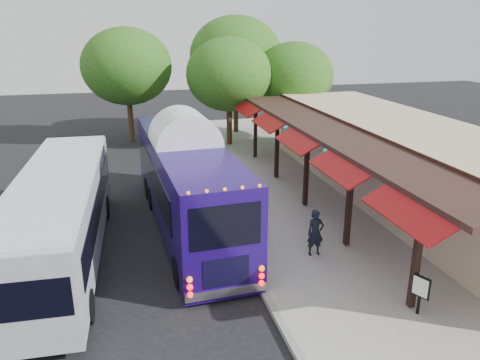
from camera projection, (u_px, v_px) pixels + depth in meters
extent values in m
plane|color=black|center=(244.00, 262.00, 15.98)|extent=(90.00, 90.00, 0.00)
cube|color=#9E9B93|center=(330.00, 205.00, 20.78)|extent=(10.00, 40.00, 0.15)
cube|color=gray|center=(221.00, 216.00, 19.65)|extent=(0.20, 40.00, 0.16)
cube|color=#C7B68A|center=(405.00, 163.00, 21.04)|extent=(5.00, 20.00, 3.60)
cube|color=black|center=(356.00, 133.00, 19.99)|extent=(0.06, 20.00, 0.60)
cube|color=#331E19|center=(333.00, 132.00, 19.71)|extent=(2.60, 20.00, 0.18)
cube|color=black|center=(417.00, 255.00, 12.59)|extent=(0.18, 0.18, 3.16)
cube|color=#9C0E10|center=(409.00, 210.00, 12.07)|extent=(1.00, 3.20, 0.57)
cube|color=black|center=(349.00, 203.00, 16.28)|extent=(0.18, 0.18, 3.16)
cube|color=#9C0E10|center=(340.00, 167.00, 15.75)|extent=(1.00, 3.20, 0.57)
cube|color=black|center=(306.00, 170.00, 19.96)|extent=(0.18, 0.18, 3.16)
cube|color=#9C0E10|center=(298.00, 140.00, 19.43)|extent=(1.00, 3.20, 0.57)
cube|color=black|center=(277.00, 147.00, 23.64)|extent=(0.18, 0.18, 3.16)
cube|color=#9C0E10|center=(269.00, 121.00, 23.12)|extent=(1.00, 3.20, 0.57)
cube|color=black|center=(255.00, 131.00, 27.32)|extent=(0.18, 0.18, 3.16)
cube|color=#9C0E10|center=(248.00, 108.00, 26.80)|extent=(1.00, 3.20, 0.57)
sphere|color=#166C7B|center=(395.00, 192.00, 14.19)|extent=(0.26, 0.26, 0.26)
sphere|color=#166C7B|center=(327.00, 151.00, 18.79)|extent=(0.26, 0.26, 0.26)
sphere|color=#166C7B|center=(285.00, 126.00, 23.40)|extent=(0.26, 0.26, 0.26)
cube|color=#1E0860|center=(186.00, 180.00, 18.18)|extent=(3.08, 11.72, 3.05)
cube|color=#1E0860|center=(188.00, 219.00, 18.71)|extent=(3.03, 11.60, 0.34)
ellipsoid|color=white|center=(185.00, 142.00, 17.71)|extent=(3.07, 11.48, 0.54)
cube|color=black|center=(215.00, 228.00, 12.67)|extent=(2.02, 0.14, 1.26)
cube|color=silver|center=(215.00, 293.00, 13.39)|extent=(2.42, 0.30, 0.27)
sphere|color=#FF0C0C|center=(178.00, 292.00, 12.98)|extent=(0.17, 0.17, 0.17)
sphere|color=#FF0C0C|center=(252.00, 282.00, 13.47)|extent=(0.17, 0.17, 0.17)
cylinder|color=black|center=(171.00, 272.00, 14.33)|extent=(0.34, 1.02, 1.01)
cylinder|color=black|center=(242.00, 263.00, 14.84)|extent=(0.34, 1.02, 1.01)
cylinder|color=black|center=(153.00, 187.00, 21.80)|extent=(0.34, 1.02, 1.01)
cylinder|color=black|center=(200.00, 183.00, 22.31)|extent=(0.34, 1.02, 1.01)
cube|color=gray|center=(60.00, 214.00, 15.69)|extent=(2.90, 11.42, 2.61)
cube|color=black|center=(20.00, 212.00, 15.34)|extent=(0.40, 9.63, 0.99)
cube|color=black|center=(98.00, 205.00, 15.91)|extent=(0.40, 9.63, 0.99)
cube|color=silver|center=(55.00, 176.00, 15.27)|extent=(2.84, 11.19, 0.10)
cylinder|color=black|center=(3.00, 317.00, 12.15)|extent=(0.31, 0.96, 0.95)
cylinder|color=black|center=(94.00, 305.00, 12.67)|extent=(0.31, 0.96, 0.95)
cylinder|color=black|center=(44.00, 212.00, 18.93)|extent=(0.31, 0.96, 0.95)
cylinder|color=black|center=(102.00, 207.00, 19.45)|extent=(0.31, 0.96, 0.95)
imported|color=black|center=(315.00, 233.00, 15.92)|extent=(0.60, 0.40, 1.62)
imported|color=black|center=(256.00, 216.00, 17.12)|extent=(0.99, 0.85, 1.75)
imported|color=black|center=(218.00, 169.00, 22.45)|extent=(1.24, 0.86, 1.96)
imported|color=black|center=(205.00, 138.00, 28.78)|extent=(1.31, 0.91, 1.85)
cube|color=black|center=(420.00, 295.00, 12.67)|extent=(0.08, 0.08, 1.16)
cube|color=black|center=(421.00, 287.00, 12.59)|extent=(0.26, 0.50, 0.63)
cube|color=white|center=(420.00, 287.00, 12.58)|extent=(0.19, 0.41, 0.53)
cylinder|color=#382314|center=(229.00, 123.00, 30.67)|extent=(0.36, 0.36, 3.18)
ellipsoid|color=#194F13|center=(229.00, 74.00, 29.69)|extent=(5.49, 5.49, 4.66)
cylinder|color=#382314|center=(236.00, 108.00, 34.17)|extent=(0.36, 0.36, 3.79)
ellipsoid|color=#194F13|center=(236.00, 56.00, 33.00)|extent=(6.54, 6.54, 5.56)
cylinder|color=#382314|center=(292.00, 120.00, 31.96)|extent=(0.36, 0.36, 3.03)
ellipsoid|color=#194F13|center=(294.00, 76.00, 31.02)|extent=(5.23, 5.23, 4.44)
cylinder|color=#382314|center=(131.00, 117.00, 31.87)|extent=(0.36, 0.36, 3.44)
ellipsoid|color=#194F13|center=(127.00, 66.00, 30.80)|extent=(5.95, 5.95, 5.06)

